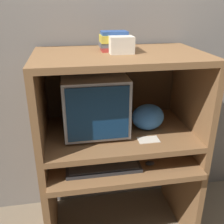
# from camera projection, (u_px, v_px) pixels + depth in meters

# --- Properties ---
(wall_back) EXTENTS (6.00, 0.06, 2.60)m
(wall_back) POSITION_uv_depth(u_px,v_px,m) (110.00, 47.00, 1.88)
(wall_back) COLOR gray
(wall_back) RESTS_ON ground_plane
(desk_base) EXTENTS (1.02, 0.66, 0.66)m
(desk_base) POSITION_uv_depth(u_px,v_px,m) (120.00, 185.00, 1.85)
(desk_base) COLOR brown
(desk_base) RESTS_ON ground_plane
(desk_monitor_shelf) EXTENTS (1.02, 0.62, 0.16)m
(desk_monitor_shelf) POSITION_uv_depth(u_px,v_px,m) (119.00, 135.00, 1.75)
(desk_monitor_shelf) COLOR brown
(desk_monitor_shelf) RESTS_ON desk_base
(hutch_upper) EXTENTS (1.02, 0.62, 0.51)m
(hutch_upper) POSITION_uv_depth(u_px,v_px,m) (118.00, 78.00, 1.63)
(hutch_upper) COLOR brown
(hutch_upper) RESTS_ON desk_monitor_shelf
(crt_monitor) EXTENTS (0.39, 0.44, 0.38)m
(crt_monitor) POSITION_uv_depth(u_px,v_px,m) (94.00, 101.00, 1.68)
(crt_monitor) COLOR #B2B2B7
(crt_monitor) RESTS_ON desk_monitor_shelf
(keyboard) EXTENTS (0.46, 0.16, 0.03)m
(keyboard) POSITION_uv_depth(u_px,v_px,m) (103.00, 167.00, 1.60)
(keyboard) COLOR #2D2D30
(keyboard) RESTS_ON desk_base
(mouse) EXTENTS (0.06, 0.04, 0.03)m
(mouse) POSITION_uv_depth(u_px,v_px,m) (150.00, 163.00, 1.64)
(mouse) COLOR #28282B
(mouse) RESTS_ON desk_base
(snack_bag) EXTENTS (0.21, 0.16, 0.17)m
(snack_bag) POSITION_uv_depth(u_px,v_px,m) (148.00, 117.00, 1.72)
(snack_bag) COLOR #336BB7
(snack_bag) RESTS_ON desk_monitor_shelf
(book_stack) EXTENTS (0.17, 0.13, 0.11)m
(book_stack) POSITION_uv_depth(u_px,v_px,m) (114.00, 41.00, 1.58)
(book_stack) COLOR maroon
(book_stack) RESTS_ON hutch_upper
(paper_card) EXTENTS (0.13, 0.08, 0.00)m
(paper_card) POSITION_uv_depth(u_px,v_px,m) (148.00, 140.00, 1.62)
(paper_card) COLOR beige
(paper_card) RESTS_ON desk_monitor_shelf
(storage_box) EXTENTS (0.14, 0.12, 0.10)m
(storage_box) POSITION_uv_depth(u_px,v_px,m) (121.00, 45.00, 1.51)
(storage_box) COLOR beige
(storage_box) RESTS_ON hutch_upper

